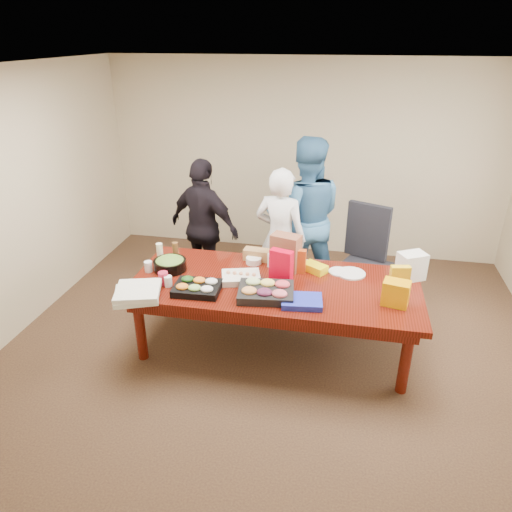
% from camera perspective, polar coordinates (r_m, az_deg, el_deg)
% --- Properties ---
extents(floor, '(5.50, 5.00, 0.02)m').
position_cam_1_polar(floor, '(5.01, 2.12, -10.87)').
color(floor, '#47301E').
rests_on(floor, ground).
extents(ceiling, '(5.50, 5.00, 0.02)m').
position_cam_1_polar(ceiling, '(4.05, 2.79, 21.90)').
color(ceiling, white).
rests_on(ceiling, wall_back).
extents(wall_back, '(5.50, 0.04, 2.70)m').
position_cam_1_polar(wall_back, '(6.72, 5.84, 11.49)').
color(wall_back, beige).
rests_on(wall_back, floor).
extents(wall_front, '(5.50, 0.04, 2.70)m').
position_cam_1_polar(wall_front, '(2.28, -8.19, -19.86)').
color(wall_front, beige).
rests_on(wall_front, floor).
extents(wall_left, '(0.04, 5.00, 2.70)m').
position_cam_1_polar(wall_left, '(5.46, -27.55, 5.39)').
color(wall_left, beige).
rests_on(wall_left, floor).
extents(conference_table, '(2.80, 1.20, 0.75)m').
position_cam_1_polar(conference_table, '(4.80, 2.20, -7.17)').
color(conference_table, '#4C1C0F').
rests_on(conference_table, floor).
extents(office_chair, '(0.79, 0.79, 1.18)m').
position_cam_1_polar(office_chair, '(5.44, 13.07, -1.04)').
color(office_chair, black).
rests_on(office_chair, floor).
extents(person_center, '(0.67, 0.51, 1.65)m').
position_cam_1_polar(person_center, '(5.40, 2.95, 2.15)').
color(person_center, white).
rests_on(person_center, floor).
extents(person_right, '(1.05, 0.88, 1.93)m').
position_cam_1_polar(person_right, '(5.63, 5.91, 4.59)').
color(person_right, teal).
rests_on(person_right, floor).
extents(person_left, '(1.06, 0.74, 1.67)m').
position_cam_1_polar(person_left, '(5.72, -6.27, 3.49)').
color(person_left, black).
rests_on(person_left, floor).
extents(veggie_tray, '(0.44, 0.35, 0.07)m').
position_cam_1_polar(veggie_tray, '(4.47, -7.13, -3.88)').
color(veggie_tray, black).
rests_on(veggie_tray, conference_table).
extents(fruit_tray, '(0.55, 0.46, 0.08)m').
position_cam_1_polar(fruit_tray, '(4.36, 1.22, -4.41)').
color(fruit_tray, black).
rests_on(fruit_tray, conference_table).
extents(sheet_cake, '(0.43, 0.37, 0.06)m').
position_cam_1_polar(sheet_cake, '(4.63, -1.83, -2.61)').
color(sheet_cake, silver).
rests_on(sheet_cake, conference_table).
extents(salad_bowl, '(0.42, 0.42, 0.11)m').
position_cam_1_polar(salad_bowl, '(4.90, -10.37, -1.07)').
color(salad_bowl, black).
rests_on(salad_bowl, conference_table).
extents(chip_bag_blue, '(0.39, 0.31, 0.05)m').
position_cam_1_polar(chip_bag_blue, '(4.26, 5.57, -5.48)').
color(chip_bag_blue, '#1E2BB2').
rests_on(chip_bag_blue, conference_table).
extents(chip_bag_red, '(0.24, 0.15, 0.32)m').
position_cam_1_polar(chip_bag_red, '(4.57, 3.07, -1.18)').
color(chip_bag_red, red).
rests_on(chip_bag_red, conference_table).
extents(chip_bag_yellow, '(0.19, 0.10, 0.27)m').
position_cam_1_polar(chip_bag_yellow, '(4.58, 16.97, -2.71)').
color(chip_bag_yellow, yellow).
rests_on(chip_bag_yellow, conference_table).
extents(chip_bag_orange, '(0.16, 0.07, 0.25)m').
position_cam_1_polar(chip_bag_orange, '(4.76, 5.11, -0.61)').
color(chip_bag_orange, '#D04E16').
rests_on(chip_bag_orange, conference_table).
extents(mayo_jar, '(0.09, 0.09, 0.14)m').
position_cam_1_polar(mayo_jar, '(4.89, 1.92, -0.51)').
color(mayo_jar, silver).
rests_on(mayo_jar, conference_table).
extents(mustard_bottle, '(0.07, 0.07, 0.17)m').
position_cam_1_polar(mustard_bottle, '(4.92, 4.36, -0.19)').
color(mustard_bottle, yellow).
rests_on(mustard_bottle, conference_table).
extents(dressing_bottle, '(0.07, 0.07, 0.20)m').
position_cam_1_polar(dressing_bottle, '(5.10, -9.72, 0.61)').
color(dressing_bottle, brown).
rests_on(dressing_bottle, conference_table).
extents(ranch_bottle, '(0.07, 0.07, 0.20)m').
position_cam_1_polar(ranch_bottle, '(5.09, -11.57, 0.44)').
color(ranch_bottle, '#FCF8C7').
rests_on(ranch_bottle, conference_table).
extents(banana_bunch, '(0.28, 0.25, 0.08)m').
position_cam_1_polar(banana_bunch, '(4.83, 7.15, -1.43)').
color(banana_bunch, yellow).
rests_on(banana_bunch, conference_table).
extents(bread_loaf, '(0.31, 0.15, 0.12)m').
position_cam_1_polar(bread_loaf, '(5.03, 0.23, 0.17)').
color(bread_loaf, '#9C7140').
rests_on(bread_loaf, conference_table).
extents(kraft_bag, '(0.32, 0.24, 0.38)m').
position_cam_1_polar(kraft_bag, '(4.79, 3.61, 0.45)').
color(kraft_bag, brown).
rests_on(kraft_bag, conference_table).
extents(red_cup, '(0.11, 0.11, 0.13)m').
position_cam_1_polar(red_cup, '(4.63, -11.15, -2.66)').
color(red_cup, '#A61934').
rests_on(red_cup, conference_table).
extents(clear_cup_a, '(0.09, 0.09, 0.11)m').
position_cam_1_polar(clear_cup_a, '(4.59, -10.58, -3.02)').
color(clear_cup_a, white).
rests_on(clear_cup_a, conference_table).
extents(clear_cup_b, '(0.09, 0.09, 0.11)m').
position_cam_1_polar(clear_cup_b, '(4.91, -12.90, -1.25)').
color(clear_cup_b, white).
rests_on(clear_cup_b, conference_table).
extents(pizza_box_lower, '(0.51, 0.51, 0.05)m').
position_cam_1_polar(pizza_box_lower, '(4.49, -14.24, -4.57)').
color(pizza_box_lower, silver).
rests_on(pizza_box_lower, conference_table).
extents(pizza_box_upper, '(0.49, 0.49, 0.05)m').
position_cam_1_polar(pizza_box_upper, '(4.46, -14.11, -4.12)').
color(pizza_box_upper, white).
rests_on(pizza_box_upper, pizza_box_lower).
extents(plate_a, '(0.30, 0.30, 0.02)m').
position_cam_1_polar(plate_a, '(4.85, 11.46, -2.08)').
color(plate_a, white).
rests_on(plate_a, conference_table).
extents(plate_b, '(0.26, 0.26, 0.01)m').
position_cam_1_polar(plate_b, '(4.87, 10.02, -1.88)').
color(plate_b, white).
rests_on(plate_b, conference_table).
extents(dip_bowl_a, '(0.20, 0.20, 0.06)m').
position_cam_1_polar(dip_bowl_a, '(4.89, 6.10, -1.12)').
color(dip_bowl_a, beige).
rests_on(dip_bowl_a, conference_table).
extents(dip_bowl_b, '(0.19, 0.19, 0.06)m').
position_cam_1_polar(dip_bowl_b, '(4.97, -0.27, -0.53)').
color(dip_bowl_b, white).
rests_on(dip_bowl_b, conference_table).
extents(grocery_bag_white, '(0.31, 0.28, 0.27)m').
position_cam_1_polar(grocery_bag_white, '(4.86, 18.29, -1.16)').
color(grocery_bag_white, white).
rests_on(grocery_bag_white, conference_table).
extents(grocery_bag_yellow, '(0.26, 0.21, 0.23)m').
position_cam_1_polar(grocery_bag_yellow, '(4.37, 16.58, -4.33)').
color(grocery_bag_yellow, '#E99800').
rests_on(grocery_bag_yellow, conference_table).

